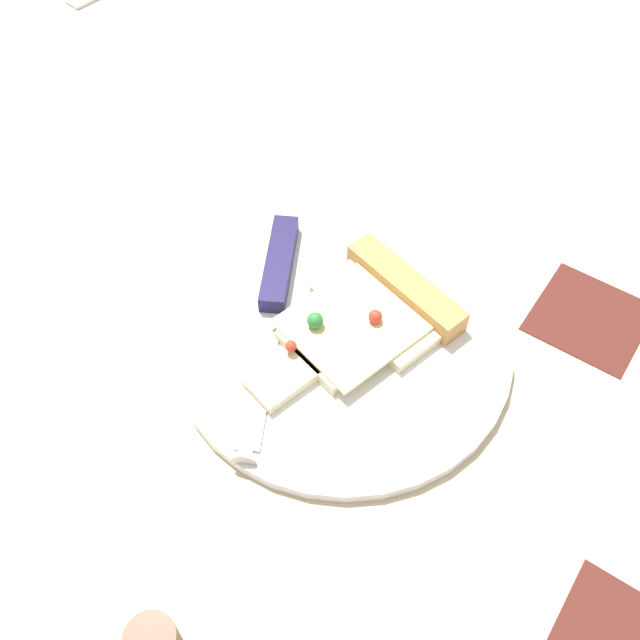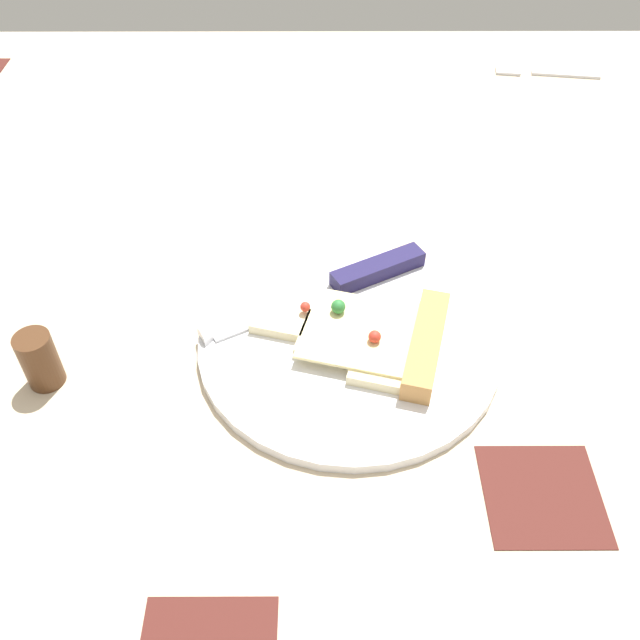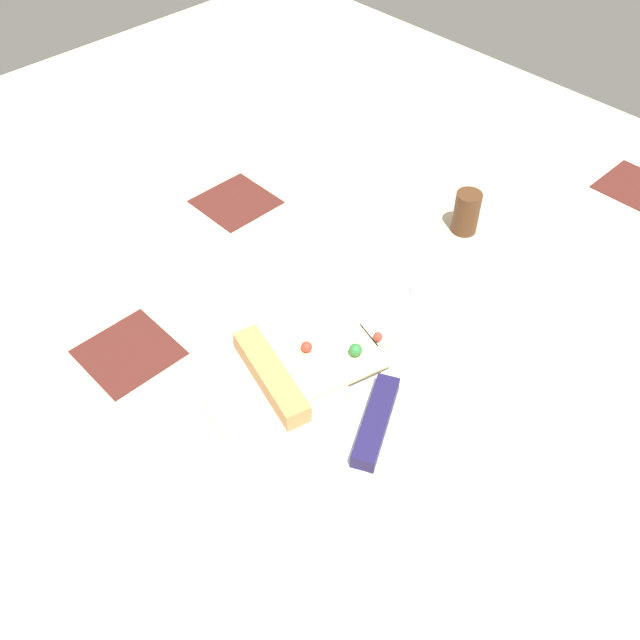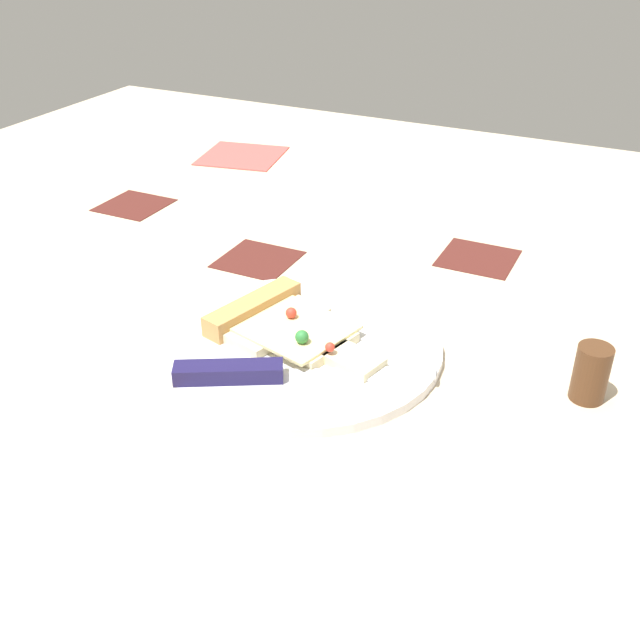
% 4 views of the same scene
% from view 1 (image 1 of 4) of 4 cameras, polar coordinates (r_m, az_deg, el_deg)
% --- Properties ---
extents(ground_plane, '(1.53, 1.53, 0.03)m').
position_cam_1_polar(ground_plane, '(0.67, 9.58, 0.91)').
color(ground_plane, '#C6B293').
rests_on(ground_plane, ground).
extents(plate, '(0.28, 0.28, 0.01)m').
position_cam_1_polar(plate, '(0.62, 1.78, -1.71)').
color(plate, silver).
rests_on(plate, ground_plane).
extents(pizza_slice, '(0.13, 0.19, 0.03)m').
position_cam_1_polar(pizza_slice, '(0.62, 3.60, 0.28)').
color(pizza_slice, beige).
rests_on(pizza_slice, plate).
extents(knife, '(0.13, 0.22, 0.02)m').
position_cam_1_polar(knife, '(0.63, -3.69, 1.16)').
color(knife, silver).
rests_on(knife, plate).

